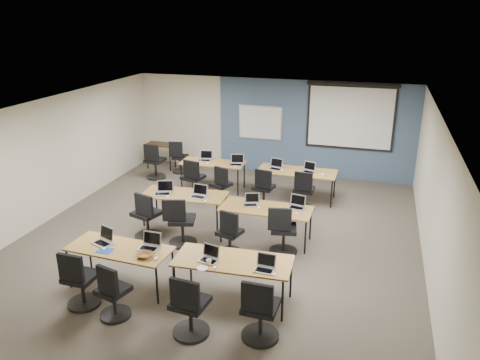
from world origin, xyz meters
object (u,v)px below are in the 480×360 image
(training_table_mid_right, at_px, (266,210))
(training_table_back_left, at_px, (213,164))
(task_chair_11, at_px, (303,194))
(task_chair_1, at_px, (113,296))
(laptop_6, at_px, (251,202))
(task_chair_8, at_px, (193,182))
(laptop_2, at_px, (210,257))
(task_chair_9, at_px, (221,188))
(task_chair_2, at_px, (189,311))
(utility_table, at_px, (161,147))
(task_chair_6, at_px, (230,236))
(laptop_9, at_px, (236,162))
(spare_chair_b, at_px, (155,164))
(laptop_8, at_px, (205,158))
(laptop_11, at_px, (309,169))
(whiteboard, at_px, (260,123))
(training_table_mid_left, at_px, (185,196))
(training_table_back_right, at_px, (297,173))
(laptop_3, at_px, (265,266))
(laptop_4, at_px, (164,191))
(laptop_5, at_px, (199,194))
(projector_screen, at_px, (351,113))
(training_table_front_left, at_px, (120,250))
(laptop_10, at_px, (276,166))
(task_chair_10, at_px, (264,191))
(task_chair_3, at_px, (260,314))
(laptop_7, at_px, (297,205))
(laptop_1, at_px, (150,244))
(task_chair_7, at_px, (283,234))
(laptop_0, at_px, (104,239))
(task_chair_5, at_px, (181,225))
(spare_chair_a, at_px, (179,160))
(task_chair_4, at_px, (147,219))
(training_table_front_right, at_px, (233,262))

(training_table_mid_right, xyz_separation_m, training_table_back_left, (-2.06, 2.51, -0.01))
(task_chair_11, bearing_deg, task_chair_1, -110.54)
(laptop_6, height_order, task_chair_8, task_chair_8)
(laptop_2, bearing_deg, task_chair_9, 119.15)
(task_chair_2, xyz_separation_m, task_chair_11, (0.81, 5.01, -0.01))
(utility_table, bearing_deg, task_chair_6, -48.99)
(laptop_6, xyz_separation_m, task_chair_8, (-1.99, 1.70, -0.36))
(laptop_9, bearing_deg, spare_chair_b, 159.65)
(spare_chair_b, bearing_deg, laptop_8, -1.82)
(laptop_11, bearing_deg, whiteboard, 152.95)
(training_table_mid_left, relative_size, spare_chair_b, 1.79)
(training_table_back_right, relative_size, laptop_11, 6.22)
(laptop_3, distance_m, laptop_4, 3.76)
(task_chair_8, bearing_deg, task_chair_9, 3.92)
(laptop_3, bearing_deg, training_table_back_right, 97.71)
(laptop_5, bearing_deg, laptop_2, -60.02)
(task_chair_1, relative_size, utility_table, 1.13)
(projector_screen, height_order, training_table_front_left, projector_screen)
(training_table_back_left, height_order, task_chair_11, task_chair_11)
(utility_table, bearing_deg, laptop_4, -60.92)
(laptop_4, relative_size, laptop_10, 1.09)
(laptop_6, relative_size, task_chair_10, 0.30)
(task_chair_9, bearing_deg, task_chair_2, -54.93)
(laptop_8, bearing_deg, laptop_3, -72.42)
(task_chair_3, height_order, task_chair_6, task_chair_3)
(task_chair_8, bearing_deg, laptop_7, -15.04)
(task_chair_11, height_order, spare_chair_b, spare_chair_b)
(training_table_mid_left, bearing_deg, laptop_1, -83.77)
(laptop_8, xyz_separation_m, task_chair_8, (-0.02, -0.86, -0.37))
(laptop_5, relative_size, task_chair_7, 0.32)
(laptop_0, bearing_deg, laptop_4, 110.46)
(task_chair_8, bearing_deg, task_chair_5, -60.10)
(task_chair_2, distance_m, laptop_5, 3.62)
(task_chair_2, distance_m, laptop_11, 5.78)
(task_chair_5, bearing_deg, task_chair_6, -21.73)
(task_chair_10, relative_size, laptop_11, 3.17)
(laptop_5, xyz_separation_m, spare_chair_b, (-2.37, 2.61, -0.37))
(laptop_6, height_order, task_chair_10, task_chair_10)
(task_chair_1, height_order, spare_chair_a, task_chair_1)
(laptop_4, relative_size, laptop_9, 1.05)
(laptop_9, height_order, task_chair_10, task_chair_10)
(projector_screen, relative_size, task_chair_2, 2.34)
(laptop_7, xyz_separation_m, task_chair_8, (-2.91, 1.56, -0.37))
(laptop_2, relative_size, laptop_6, 1.00)
(laptop_10, bearing_deg, task_chair_5, -97.60)
(task_chair_4, xyz_separation_m, laptop_9, (0.97, 3.12, 0.36))
(task_chair_6, bearing_deg, training_table_front_right, -54.68)
(task_chair_3, relative_size, task_chair_11, 1.03)
(utility_table, bearing_deg, laptop_5, -51.27)
(training_table_back_left, distance_m, laptop_8, 0.30)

